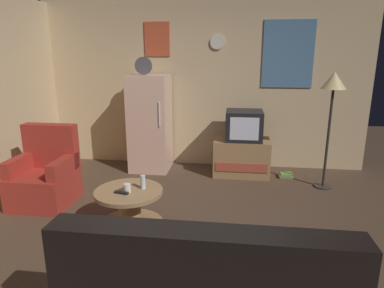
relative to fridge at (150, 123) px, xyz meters
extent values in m
plane|color=#4C3828|center=(0.78, -2.05, -0.75)|extent=(12.00, 12.00, 0.00)
cube|color=#D1B284|center=(0.78, 0.40, 0.57)|extent=(5.20, 0.10, 2.64)
cube|color=teal|center=(2.09, 0.34, 1.05)|extent=(0.76, 0.02, 1.00)
cube|color=#C64C2D|center=(0.07, 0.34, 1.28)|extent=(0.40, 0.02, 0.52)
cylinder|color=silver|center=(1.02, 0.34, 1.23)|extent=(0.22, 0.03, 0.22)
cube|color=beige|center=(0.00, 0.00, 0.00)|extent=(0.60, 0.60, 1.50)
cylinder|color=silver|center=(0.22, -0.30, 0.20)|extent=(0.02, 0.02, 0.36)
cylinder|color=#4C4C51|center=(-0.05, -0.08, 0.89)|extent=(0.26, 0.04, 0.26)
cube|color=#9E754C|center=(1.44, -0.08, -0.48)|extent=(0.84, 0.52, 0.56)
cube|color=#AD4733|center=(1.44, -0.35, -0.56)|extent=(0.76, 0.01, 0.13)
cube|color=black|center=(1.46, -0.08, 0.02)|extent=(0.54, 0.50, 0.44)
cube|color=silver|center=(1.46, -0.33, 0.02)|extent=(0.41, 0.01, 0.33)
cylinder|color=#332D28|center=(2.59, -0.46, -0.74)|extent=(0.24, 0.24, 0.02)
cylinder|color=#332D28|center=(2.59, -0.46, -0.05)|extent=(0.04, 0.04, 1.40)
cone|color=#F2D18C|center=(2.59, -0.46, 0.73)|extent=(0.32, 0.32, 0.22)
cylinder|color=#9E754C|center=(0.24, -1.90, -0.73)|extent=(0.72, 0.72, 0.04)
cylinder|color=#9E754C|center=(0.24, -1.90, -0.54)|extent=(0.24, 0.24, 0.39)
cylinder|color=#9E754C|center=(0.24, -1.90, -0.35)|extent=(0.72, 0.72, 0.04)
cylinder|color=silver|center=(0.38, -1.85, -0.25)|extent=(0.05, 0.05, 0.15)
cylinder|color=silver|center=(0.24, -1.95, -0.28)|extent=(0.08, 0.08, 0.09)
cube|color=black|center=(0.19, -2.00, -0.32)|extent=(0.16, 0.07, 0.02)
cube|color=#A52D23|center=(-0.99, -1.47, -0.55)|extent=(0.68, 0.68, 0.40)
cube|color=#A52D23|center=(-0.99, -1.21, -0.07)|extent=(0.68, 0.16, 0.56)
cube|color=#A52D23|center=(-1.27, -1.47, -0.25)|extent=(0.12, 0.60, 0.20)
cube|color=#A52D23|center=(-0.71, -1.47, -0.25)|extent=(0.12, 0.60, 0.20)
cube|color=black|center=(1.18, -3.51, -0.09)|extent=(1.70, 0.20, 0.52)
cube|color=olive|center=(2.12, -0.14, -0.74)|extent=(0.20, 0.17, 0.02)
cube|color=#65905C|center=(2.12, -0.14, -0.72)|extent=(0.21, 0.17, 0.02)
cube|color=#679D42|center=(2.12, -0.14, -0.70)|extent=(0.17, 0.15, 0.02)
camera|label=1|loc=(1.32, -5.09, 1.07)|focal=31.56mm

